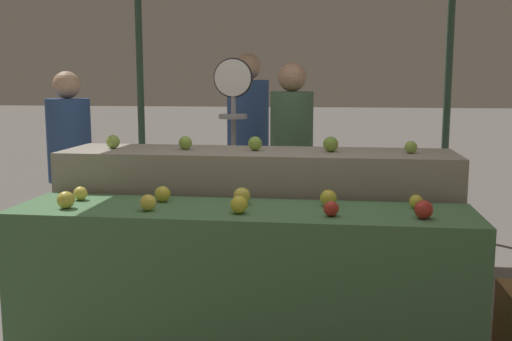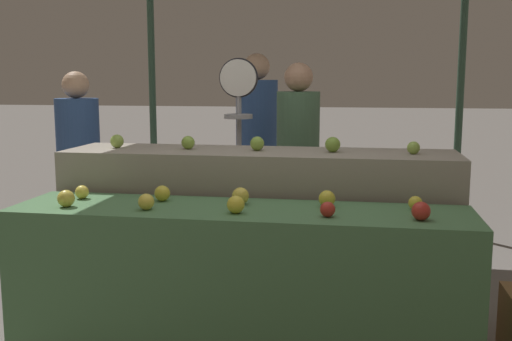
# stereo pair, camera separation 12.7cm
# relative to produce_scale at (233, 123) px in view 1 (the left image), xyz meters

# --- Properties ---
(display_counter_front) EXTENTS (2.34, 0.55, 0.85)m
(display_counter_front) POSITION_rel_produce_scale_xyz_m (0.25, -1.23, -0.77)
(display_counter_front) COLOR #4C7A4C
(display_counter_front) RESTS_ON ground_plane
(display_counter_back) EXTENTS (2.34, 0.55, 1.08)m
(display_counter_back) POSITION_rel_produce_scale_xyz_m (0.25, -0.63, -0.66)
(display_counter_back) COLOR gray
(display_counter_back) RESTS_ON ground_plane
(apple_front_0) EXTENTS (0.09, 0.09, 0.09)m
(apple_front_0) POSITION_rel_produce_scale_xyz_m (-0.63, -1.35, -0.30)
(apple_front_0) COLOR gold
(apple_front_0) RESTS_ON display_counter_front
(apple_front_1) EXTENTS (0.08, 0.08, 0.08)m
(apple_front_1) POSITION_rel_produce_scale_xyz_m (-0.20, -1.34, -0.30)
(apple_front_1) COLOR yellow
(apple_front_1) RESTS_ON display_counter_front
(apple_front_2) EXTENTS (0.09, 0.09, 0.09)m
(apple_front_2) POSITION_rel_produce_scale_xyz_m (0.26, -1.34, -0.30)
(apple_front_2) COLOR gold
(apple_front_2) RESTS_ON display_counter_front
(apple_front_3) EXTENTS (0.07, 0.07, 0.07)m
(apple_front_3) POSITION_rel_produce_scale_xyz_m (0.70, -1.35, -0.31)
(apple_front_3) COLOR #B72D23
(apple_front_3) RESTS_ON display_counter_front
(apple_front_4) EXTENTS (0.09, 0.09, 0.09)m
(apple_front_4) POSITION_rel_produce_scale_xyz_m (1.13, -1.34, -0.30)
(apple_front_4) COLOR #B72D23
(apple_front_4) RESTS_ON display_counter_front
(apple_front_5) EXTENTS (0.07, 0.07, 0.07)m
(apple_front_5) POSITION_rel_produce_scale_xyz_m (-0.64, -1.13, -0.31)
(apple_front_5) COLOR yellow
(apple_front_5) RESTS_ON display_counter_front
(apple_front_6) EXTENTS (0.08, 0.08, 0.08)m
(apple_front_6) POSITION_rel_produce_scale_xyz_m (-0.19, -1.12, -0.30)
(apple_front_6) COLOR gold
(apple_front_6) RESTS_ON display_counter_front
(apple_front_7) EXTENTS (0.09, 0.09, 0.09)m
(apple_front_7) POSITION_rel_produce_scale_xyz_m (0.24, -1.13, -0.30)
(apple_front_7) COLOR yellow
(apple_front_7) RESTS_ON display_counter_front
(apple_front_8) EXTENTS (0.09, 0.09, 0.09)m
(apple_front_8) POSITION_rel_produce_scale_xyz_m (0.69, -1.12, -0.30)
(apple_front_8) COLOR gold
(apple_front_8) RESTS_ON display_counter_front
(apple_front_9) EXTENTS (0.07, 0.07, 0.07)m
(apple_front_9) POSITION_rel_produce_scale_xyz_m (1.13, -1.11, -0.31)
(apple_front_9) COLOR gold
(apple_front_9) RESTS_ON display_counter_front
(apple_back_0) EXTENTS (0.08, 0.08, 0.08)m
(apple_back_0) POSITION_rel_produce_scale_xyz_m (-0.64, -0.63, -0.08)
(apple_back_0) COLOR #8EB247
(apple_back_0) RESTS_ON display_counter_back
(apple_back_1) EXTENTS (0.08, 0.08, 0.08)m
(apple_back_1) POSITION_rel_produce_scale_xyz_m (-0.19, -0.63, -0.08)
(apple_back_1) COLOR #84AD3D
(apple_back_1) RESTS_ON display_counter_back
(apple_back_2) EXTENTS (0.08, 0.08, 0.08)m
(apple_back_2) POSITION_rel_produce_scale_xyz_m (0.24, -0.62, -0.08)
(apple_back_2) COLOR #84AD3D
(apple_back_2) RESTS_ON display_counter_back
(apple_back_3) EXTENTS (0.09, 0.09, 0.09)m
(apple_back_3) POSITION_rel_produce_scale_xyz_m (0.69, -0.62, -0.07)
(apple_back_3) COLOR #7AA338
(apple_back_3) RESTS_ON display_counter_back
(apple_back_4) EXTENTS (0.07, 0.07, 0.07)m
(apple_back_4) POSITION_rel_produce_scale_xyz_m (1.15, -0.64, -0.08)
(apple_back_4) COLOR #8EB247
(apple_back_4) RESTS_ON display_counter_back
(produce_scale) EXTENTS (0.28, 0.20, 1.65)m
(produce_scale) POSITION_rel_produce_scale_xyz_m (0.00, 0.00, 0.00)
(produce_scale) COLOR #99999E
(produce_scale) RESTS_ON ground_plane
(person_vendor_at_scale) EXTENTS (0.32, 0.32, 1.62)m
(person_vendor_at_scale) POSITION_rel_produce_scale_xyz_m (0.39, 0.32, -0.25)
(person_vendor_at_scale) COLOR #2D2D38
(person_vendor_at_scale) RESTS_ON ground_plane
(person_customer_left) EXTENTS (0.35, 0.35, 1.56)m
(person_customer_left) POSITION_rel_produce_scale_xyz_m (-1.30, 0.16, -0.29)
(person_customer_left) COLOR #2D2D38
(person_customer_left) RESTS_ON ground_plane
(person_customer_right) EXTENTS (0.46, 0.46, 1.72)m
(person_customer_right) POSITION_rel_produce_scale_xyz_m (-0.04, 1.00, -0.20)
(person_customer_right) COLOR #2D2D38
(person_customer_right) RESTS_ON ground_plane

